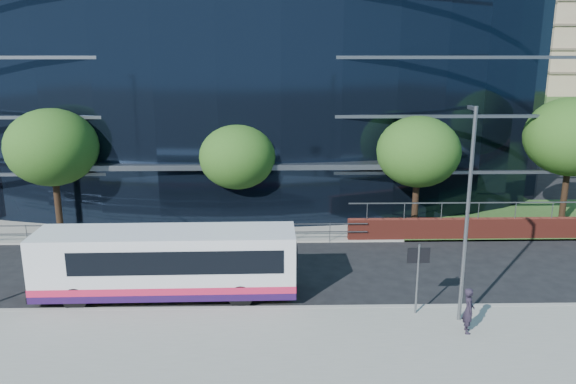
{
  "coord_description": "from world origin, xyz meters",
  "views": [
    {
      "loc": [
        -0.86,
        -21.32,
        10.04
      ],
      "look_at": [
        -0.21,
        8.0,
        2.55
      ],
      "focal_mm": 35.0,
      "sensor_mm": 36.0,
      "label": 1
    }
  ],
  "objects_px": {
    "tree_far_a": "(52,147)",
    "tree_far_d": "(572,137)",
    "tree_dist_e": "(503,101)",
    "city_bus": "(169,263)",
    "pedestrian": "(469,310)",
    "streetlight_east": "(467,210)",
    "tree_far_b": "(237,157)",
    "tree_far_c": "(418,152)",
    "street_sign": "(418,264)"
  },
  "relations": [
    {
      "from": "tree_far_c",
      "to": "tree_far_d",
      "type": "xyz_separation_m",
      "value": [
        9.0,
        1.0,
        0.65
      ]
    },
    {
      "from": "tree_far_b",
      "to": "tree_far_c",
      "type": "bearing_deg",
      "value": -2.86
    },
    {
      "from": "tree_far_a",
      "to": "tree_far_b",
      "type": "distance_m",
      "value": 10.03
    },
    {
      "from": "street_sign",
      "to": "streetlight_east",
      "type": "distance_m",
      "value": 2.8
    },
    {
      "from": "tree_far_d",
      "to": "tree_dist_e",
      "type": "bearing_deg",
      "value": 75.07
    },
    {
      "from": "street_sign",
      "to": "tree_far_b",
      "type": "xyz_separation_m",
      "value": [
        -7.5,
        11.09,
        2.06
      ]
    },
    {
      "from": "tree_far_b",
      "to": "streetlight_east",
      "type": "distance_m",
      "value": 14.74
    },
    {
      "from": "tree_far_b",
      "to": "tree_far_c",
      "type": "distance_m",
      "value": 10.02
    },
    {
      "from": "streetlight_east",
      "to": "tree_far_a",
      "type": "bearing_deg",
      "value": 149.54
    },
    {
      "from": "tree_far_c",
      "to": "pedestrian",
      "type": "distance_m",
      "value": 12.68
    },
    {
      "from": "tree_far_a",
      "to": "streetlight_east",
      "type": "bearing_deg",
      "value": -30.46
    },
    {
      "from": "tree_far_c",
      "to": "tree_dist_e",
      "type": "relative_size",
      "value": 1.0
    },
    {
      "from": "tree_far_d",
      "to": "city_bus",
      "type": "height_order",
      "value": "tree_far_d"
    },
    {
      "from": "tree_far_a",
      "to": "tree_dist_e",
      "type": "bearing_deg",
      "value": 39.96
    },
    {
      "from": "tree_far_a",
      "to": "tree_far_d",
      "type": "xyz_separation_m",
      "value": [
        29.0,
        1.0,
        0.33
      ]
    },
    {
      "from": "tree_far_a",
      "to": "city_bus",
      "type": "xyz_separation_m",
      "value": [
        7.72,
        -8.63,
        -3.34
      ]
    },
    {
      "from": "tree_far_d",
      "to": "streetlight_east",
      "type": "distance_m",
      "value": 15.77
    },
    {
      "from": "streetlight_east",
      "to": "tree_dist_e",
      "type": "bearing_deg",
      "value": 66.89
    },
    {
      "from": "tree_dist_e",
      "to": "tree_far_c",
      "type": "bearing_deg",
      "value": -118.74
    },
    {
      "from": "tree_far_d",
      "to": "tree_dist_e",
      "type": "height_order",
      "value": "tree_far_d"
    },
    {
      "from": "street_sign",
      "to": "streetlight_east",
      "type": "height_order",
      "value": "streetlight_east"
    },
    {
      "from": "street_sign",
      "to": "tree_far_c",
      "type": "xyz_separation_m",
      "value": [
        2.5,
        10.59,
        2.39
      ]
    },
    {
      "from": "tree_far_a",
      "to": "tree_far_c",
      "type": "height_order",
      "value": "tree_far_a"
    },
    {
      "from": "street_sign",
      "to": "city_bus",
      "type": "relative_size",
      "value": 0.26
    },
    {
      "from": "streetlight_east",
      "to": "pedestrian",
      "type": "distance_m",
      "value": 3.58
    },
    {
      "from": "tree_far_a",
      "to": "tree_far_d",
      "type": "distance_m",
      "value": 29.02
    },
    {
      "from": "street_sign",
      "to": "city_bus",
      "type": "distance_m",
      "value": 9.99
    },
    {
      "from": "streetlight_east",
      "to": "tree_far_d",
      "type": "bearing_deg",
      "value": 50.6
    },
    {
      "from": "tree_dist_e",
      "to": "tree_far_d",
      "type": "bearing_deg",
      "value": -104.93
    },
    {
      "from": "tree_far_d",
      "to": "pedestrian",
      "type": "distance_m",
      "value": 17.03
    },
    {
      "from": "tree_far_a",
      "to": "streetlight_east",
      "type": "relative_size",
      "value": 0.87
    },
    {
      "from": "pedestrian",
      "to": "tree_far_a",
      "type": "bearing_deg",
      "value": 65.37
    },
    {
      "from": "tree_far_d",
      "to": "tree_dist_e",
      "type": "xyz_separation_m",
      "value": [
        8.0,
        30.0,
        -0.65
      ]
    },
    {
      "from": "tree_dist_e",
      "to": "city_bus",
      "type": "relative_size",
      "value": 0.61
    },
    {
      "from": "street_sign",
      "to": "tree_far_b",
      "type": "relative_size",
      "value": 0.46
    },
    {
      "from": "street_sign",
      "to": "tree_far_d",
      "type": "relative_size",
      "value": 0.38
    },
    {
      "from": "tree_far_c",
      "to": "streetlight_east",
      "type": "distance_m",
      "value": 11.22
    },
    {
      "from": "tree_far_d",
      "to": "tree_far_c",
      "type": "bearing_deg",
      "value": -173.66
    },
    {
      "from": "tree_dist_e",
      "to": "city_bus",
      "type": "height_order",
      "value": "tree_dist_e"
    },
    {
      "from": "tree_far_b",
      "to": "city_bus",
      "type": "height_order",
      "value": "tree_far_b"
    },
    {
      "from": "tree_dist_e",
      "to": "pedestrian",
      "type": "relative_size",
      "value": 3.86
    },
    {
      "from": "tree_far_b",
      "to": "tree_dist_e",
      "type": "bearing_deg",
      "value": 48.48
    },
    {
      "from": "tree_far_b",
      "to": "tree_dist_e",
      "type": "height_order",
      "value": "tree_dist_e"
    },
    {
      "from": "tree_far_c",
      "to": "tree_far_d",
      "type": "relative_size",
      "value": 0.87
    },
    {
      "from": "street_sign",
      "to": "tree_far_b",
      "type": "bearing_deg",
      "value": 124.08
    },
    {
      "from": "city_bus",
      "to": "streetlight_east",
      "type": "bearing_deg",
      "value": -13.49
    },
    {
      "from": "tree_far_a",
      "to": "streetlight_east",
      "type": "height_order",
      "value": "streetlight_east"
    },
    {
      "from": "street_sign",
      "to": "pedestrian",
      "type": "relative_size",
      "value": 1.66
    },
    {
      "from": "tree_far_a",
      "to": "tree_dist_e",
      "type": "distance_m",
      "value": 48.27
    },
    {
      "from": "streetlight_east",
      "to": "pedestrian",
      "type": "xyz_separation_m",
      "value": [
        -0.01,
        -0.96,
        -3.45
      ]
    }
  ]
}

